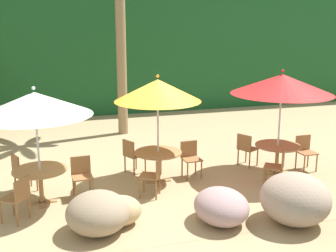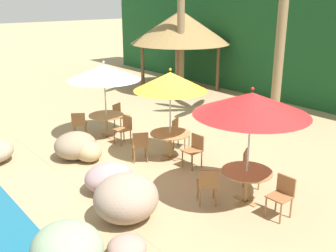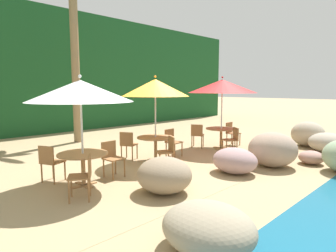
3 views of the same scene
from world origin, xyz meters
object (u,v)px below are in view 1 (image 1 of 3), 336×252
dining_table_red (278,150)px  chair_red_seaward (305,150)px  umbrella_red (282,84)px  chair_white_inland (21,170)px  umbrella_orange (158,90)px  chair_orange_seaward (190,156)px  dining_table_white (40,175)px  chair_white_left (18,196)px  chair_orange_left (154,174)px  umbrella_white (35,104)px  chair_red_inland (246,148)px  chair_red_left (278,165)px  dining_table_orange (158,157)px  chair_orange_inland (132,154)px  chair_white_seaward (82,173)px

dining_table_red → chair_red_seaward: chair_red_seaward is taller
umbrella_red → chair_red_seaward: size_ratio=2.97×
chair_white_inland → umbrella_red: umbrella_red is taller
umbrella_orange → chair_orange_seaward: umbrella_orange is taller
dining_table_white → chair_red_seaward: (6.42, 0.28, -0.10)m
dining_table_white → chair_white_left: size_ratio=1.26×
umbrella_red → chair_orange_left: bearing=-171.2°
chair_white_inland → chair_orange_seaward: same height
umbrella_red → chair_orange_seaward: bearing=168.5°
dining_table_white → dining_table_red: 5.58m
umbrella_white → dining_table_white: 1.48m
chair_red_inland → chair_red_left: bearing=-87.5°
dining_table_orange → chair_red_left: (2.52, -1.03, -0.10)m
dining_table_orange → chair_orange_seaward: 0.86m
dining_table_white → chair_red_inland: bearing=9.7°
dining_table_orange → chair_orange_left: bearing=-111.2°
chair_orange_inland → chair_orange_seaward: bearing=-23.7°
chair_red_left → chair_white_left: bearing=-178.1°
umbrella_orange → dining_table_red: 3.35m
dining_table_red → chair_red_seaward: (0.85, 0.11, -0.10)m
umbrella_white → chair_white_left: (-0.40, -0.75, -1.59)m
chair_white_left → chair_red_inland: bearing=16.5°
chair_orange_seaward → chair_orange_inland: bearing=156.3°
chair_red_inland → dining_table_orange: bearing=-170.5°
dining_table_white → chair_white_inland: size_ratio=1.26×
umbrella_orange → umbrella_red: size_ratio=0.98×
chair_white_seaward → chair_orange_seaward: size_ratio=1.00×
dining_table_red → dining_table_orange: bearing=174.4°
dining_table_orange → chair_orange_inland: size_ratio=1.26×
chair_white_inland → umbrella_orange: 3.47m
umbrella_orange → chair_white_inland: bearing=174.6°
chair_orange_seaward → dining_table_red: bearing=-11.5°
chair_white_left → chair_orange_seaward: (3.87, 1.36, 0.00)m
chair_orange_inland → umbrella_red: bearing=-16.4°
dining_table_white → umbrella_white: bearing=90.0°
chair_white_left → umbrella_red: 6.29m
umbrella_red → umbrella_white: bearing=-178.2°
chair_red_seaward → chair_orange_left: bearing=-171.5°
umbrella_white → umbrella_red: size_ratio=0.95×
dining_table_red → chair_white_left: bearing=-171.2°
dining_table_orange → chair_white_seaward: bearing=-169.5°
chair_orange_seaward → dining_table_red: 2.15m
umbrella_red → chair_white_left: bearing=-171.2°
chair_red_inland → chair_white_inland: bearing=-178.7°
umbrella_orange → dining_table_orange: umbrella_orange is taller
umbrella_orange → chair_red_seaward: 4.15m
chair_white_left → umbrella_orange: 3.66m
chair_orange_seaward → chair_red_seaward: (2.96, -0.32, 0.00)m
dining_table_orange → dining_table_white: bearing=-170.0°
chair_orange_left → chair_orange_inland: bearing=96.1°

